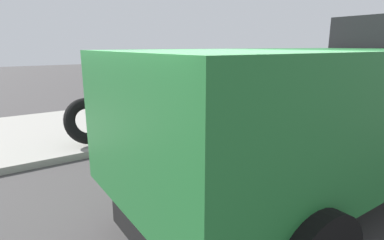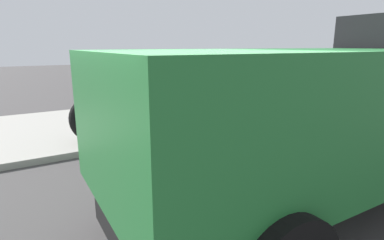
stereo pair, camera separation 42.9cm
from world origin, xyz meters
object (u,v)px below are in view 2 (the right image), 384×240
at_px(fire_hydrant, 98,121).
at_px(stop_sign, 181,76).
at_px(dump_truck_green, 345,102).
at_px(loose_tire, 93,119).

distance_m(fire_hydrant, stop_sign, 2.49).
relative_size(stop_sign, dump_truck_green, 0.31).
distance_m(stop_sign, dump_truck_green, 4.64).
bearing_deg(fire_hydrant, stop_sign, -10.72).
height_order(loose_tire, stop_sign, stop_sign).
bearing_deg(dump_truck_green, stop_sign, 93.53).
xyz_separation_m(fire_hydrant, loose_tire, (-0.21, -0.36, 0.15)).
bearing_deg(stop_sign, dump_truck_green, -86.47).
distance_m(loose_tire, stop_sign, 2.59).
height_order(stop_sign, dump_truck_green, dump_truck_green).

